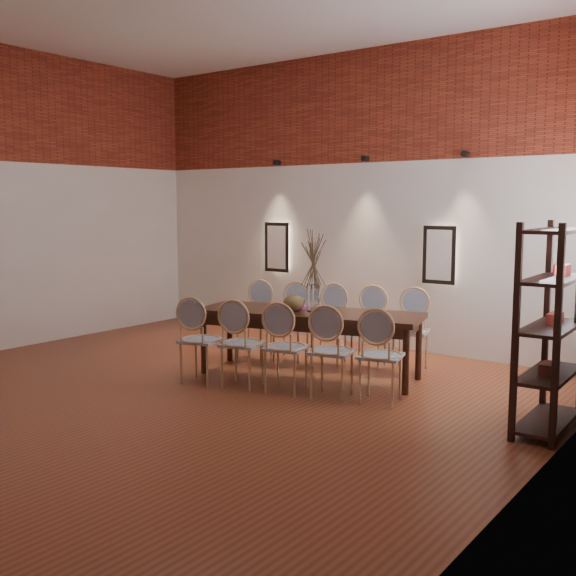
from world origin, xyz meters
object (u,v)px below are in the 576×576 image
Objects in this scene: dining_table at (309,344)px; chair_far_d at (369,328)px; chair_far_e at (410,331)px; shelving_rack at (551,327)px; bowl at (294,303)px; chair_far_c at (329,325)px; chair_near_d at (332,351)px; book at (293,307)px; chair_near_a at (201,340)px; chair_far_b at (291,323)px; chair_near_c at (286,347)px; vase at (313,298)px; chair_near_e at (381,356)px; chair_far_a at (254,320)px; chair_near_b at (242,344)px.

chair_far_d is (0.32, 0.79, 0.09)m from dining_table.
chair_far_e is 0.52× the size of shelving_rack.
chair_far_c is at bearing 91.38° from bowl.
bowl is (-0.81, 0.45, 0.37)m from chair_near_d.
book is (-0.59, -0.71, 0.30)m from chair_far_d.
chair_near_a is 1.00× the size of chair_far_b.
vase is at bearing 86.00° from chair_near_c.
chair_far_d is 0.50m from chair_far_e.
chair_near_e is 1.38m from bowl.
shelving_rack reaches higher than chair_near_c.
chair_far_a is at bearing 145.76° from dining_table.
chair_near_c and chair_far_d have the same top height.
chair_near_a and chair_far_e have the same top height.
book is 2.99m from shelving_rack.
chair_far_d is (1.12, 1.70, 0.00)m from chair_near_a.
book is at bearing 106.72° from chair_near_c.
chair_near_b is at bearing 0.00° from chair_near_a.
chair_far_e is at bearing 42.22° from chair_near_b.
bowl is at bearing 77.08° from chair_far_c.
shelving_rack is (2.65, -0.28, 0.00)m from vase.
chair_far_b is at bearing 128.78° from bowl.
chair_near_b is 1.00× the size of chair_far_e.
chair_near_b and chair_near_c have the same top height.
vase is (-0.76, -0.90, 0.43)m from chair_far_e.
dining_table is 2.67× the size of chair_far_b.
dining_table is 2.67× the size of chair_far_c.
dining_table is at bearing 145.76° from chair_near_e.
chair_near_d is 1.46m from chair_far_c.
chair_near_a is 2.43m from chair_far_e.
chair_near_c is 1.37m from chair_far_c.
vase reaches higher than chair_near_d.
vase is 2.66m from shelving_rack.
dining_table is at bearing 90.00° from chair_far_c.
chair_far_b is at bearing 0.00° from chair_far_e.
book is at bearing 126.88° from bowl.
chair_far_b is at bearing 69.83° from chair_near_a.
shelving_rack reaches higher than vase.
chair_near_b is at bearing 90.00° from chair_far_b.
chair_near_a is 0.50m from chair_near_b.
book is at bearing 65.44° from chair_far_c.
vase is at bearing 146.99° from chair_far_a.
chair_near_e is at bearing 0.00° from chair_near_c.
chair_far_d is (1.46, 0.37, 0.00)m from chair_far_a.
chair_near_e and chair_far_a have the same top height.
book is (-0.12, 0.17, -0.07)m from bowl.
dining_table is 2.67× the size of chair_near_e.
shelving_rack is (2.86, -0.93, 0.43)m from chair_far_c.
chair_near_b is 3.09m from shelving_rack.
shelving_rack reaches higher than dining_table.
chair_near_e is at bearing 110.17° from chair_far_d.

